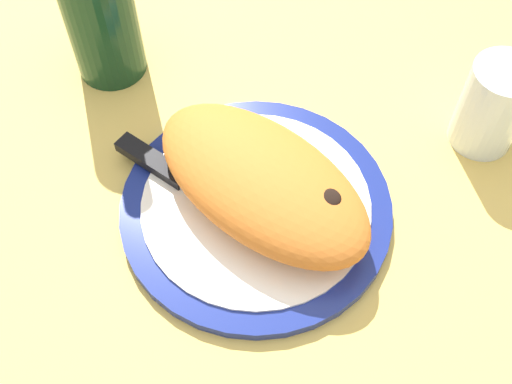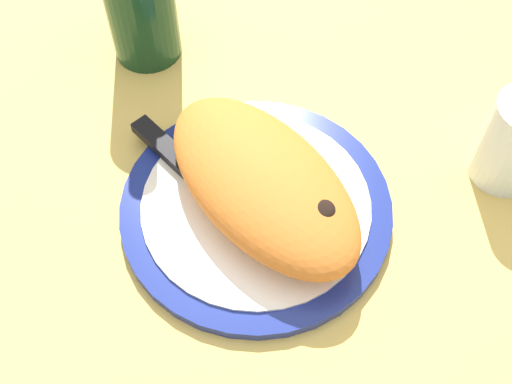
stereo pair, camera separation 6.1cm
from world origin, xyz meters
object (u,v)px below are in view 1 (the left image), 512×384
knife (180,179)px  plate (256,207)px  fork (280,162)px  calzone (262,181)px  water_glass (491,110)px

knife → plate: bearing=-153.7°
fork → knife: size_ratio=0.65×
calzone → knife: (7.28, 4.35, -2.57)cm
calzone → fork: (1.73, -4.45, -2.85)cm
knife → water_glass: bearing=-122.7°
knife → calzone: bearing=-149.1°
fork → water_glass: 22.48cm
water_glass → knife: bearing=57.3°
plate → calzone: bearing=-93.8°
plate → calzone: calzone is taller
plate → knife: 8.17cm
fork → water_glass: water_glass is taller
plate → calzone: (-0.05, -0.78, 3.87)cm
fork → water_glass: (-12.13, -18.73, 2.67)cm
calzone → knife: bearing=30.9°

